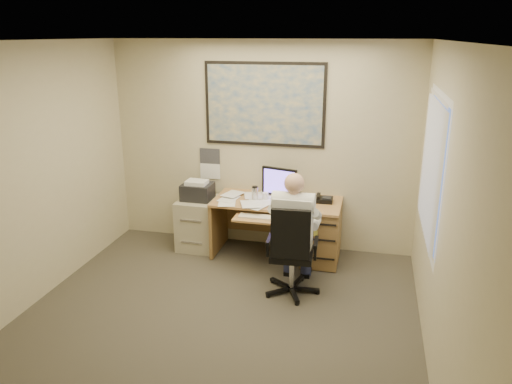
% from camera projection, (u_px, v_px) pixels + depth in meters
% --- Properties ---
extents(room_shell, '(4.00, 4.50, 2.70)m').
position_uv_depth(room_shell, '(206.00, 200.00, 4.42)').
color(room_shell, '#3C382E').
rests_on(room_shell, ground).
extents(desk, '(1.60, 0.97, 1.13)m').
position_uv_depth(desk, '(302.00, 225.00, 6.32)').
color(desk, tan).
rests_on(desk, ground).
extents(world_map, '(1.56, 0.03, 1.06)m').
position_uv_depth(world_map, '(264.00, 105.00, 6.31)').
color(world_map, '#1E4C93').
rests_on(world_map, room_shell).
extents(wall_calendar, '(0.28, 0.01, 0.42)m').
position_uv_depth(wall_calendar, '(210.00, 164.00, 6.74)').
color(wall_calendar, white).
rests_on(wall_calendar, room_shell).
extents(window_blinds, '(0.06, 1.40, 1.30)m').
position_uv_depth(window_blinds, '(432.00, 169.00, 4.67)').
color(window_blinds, beige).
rests_on(window_blinds, room_shell).
extents(filing_cabinet, '(0.49, 0.58, 0.93)m').
position_uv_depth(filing_cabinet, '(199.00, 219.00, 6.66)').
color(filing_cabinet, '#B2AB8F').
rests_on(filing_cabinet, ground).
extents(office_chair, '(0.66, 0.66, 1.05)m').
position_uv_depth(office_chair, '(291.00, 269.00, 5.45)').
color(office_chair, black).
rests_on(office_chair, ground).
extents(person, '(0.58, 0.83, 1.37)m').
position_uv_depth(person, '(293.00, 234.00, 5.41)').
color(person, white).
rests_on(person, office_chair).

